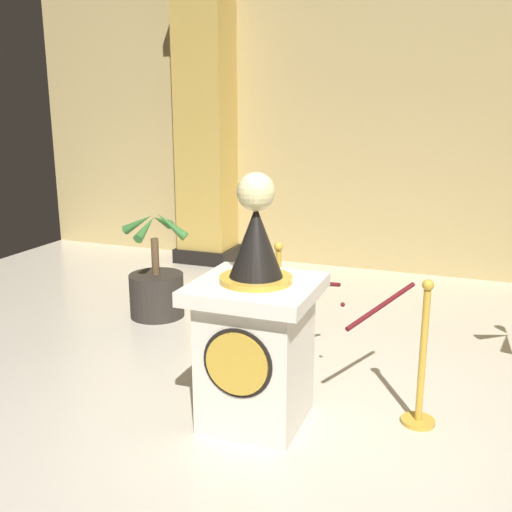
# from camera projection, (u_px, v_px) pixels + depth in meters

# --- Properties ---
(ground_plane) EXTENTS (10.92, 10.92, 0.00)m
(ground_plane) POSITION_uv_depth(u_px,v_px,m) (282.00, 441.00, 4.02)
(ground_plane) COLOR beige
(back_wall) EXTENTS (10.92, 0.16, 4.16)m
(back_wall) POSITION_uv_depth(u_px,v_px,m) (396.00, 116.00, 7.71)
(back_wall) COLOR tan
(back_wall) RESTS_ON ground_plane
(pedestal_clock) EXTENTS (0.84, 0.84, 1.79)m
(pedestal_clock) POSITION_uv_depth(u_px,v_px,m) (256.00, 333.00, 4.13)
(pedestal_clock) COLOR silver
(pedestal_clock) RESTS_ON ground_plane
(stanchion_near) EXTENTS (0.24, 0.24, 1.08)m
(stanchion_near) POSITION_uv_depth(u_px,v_px,m) (421.00, 374.00, 4.15)
(stanchion_near) COLOR gold
(stanchion_near) RESTS_ON ground_plane
(stanchion_far) EXTENTS (0.24, 0.24, 1.07)m
(stanchion_far) POSITION_uv_depth(u_px,v_px,m) (278.00, 318.00, 5.26)
(stanchion_far) COLOR gold
(stanchion_far) RESTS_ON ground_plane
(velvet_rope) EXTENTS (1.05, 1.04, 0.22)m
(velvet_rope) POSITION_uv_depth(u_px,v_px,m) (343.00, 294.00, 4.61)
(velvet_rope) COLOR #591419
(column_left) EXTENTS (0.84, 0.84, 3.99)m
(column_left) POSITION_uv_depth(u_px,v_px,m) (207.00, 122.00, 8.29)
(column_left) COLOR black
(column_left) RESTS_ON ground_plane
(potted_palm_left) EXTENTS (0.76, 0.78, 1.17)m
(potted_palm_left) POSITION_uv_depth(u_px,v_px,m) (157.00, 288.00, 6.35)
(potted_palm_left) COLOR #2D2823
(potted_palm_left) RESTS_ON ground_plane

